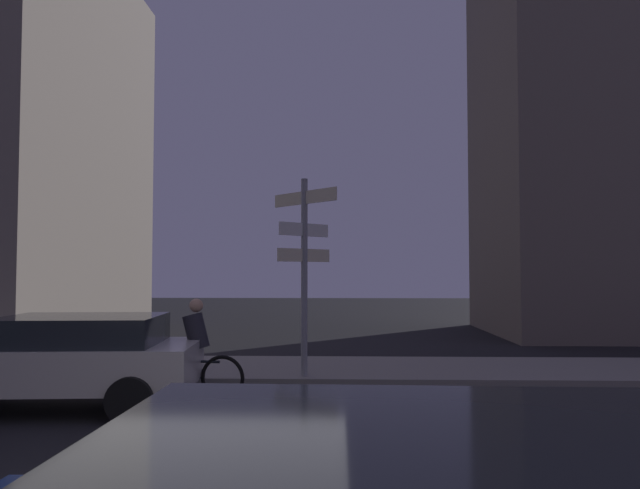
{
  "coord_description": "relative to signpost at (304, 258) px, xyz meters",
  "views": [
    {
      "loc": [
        1.18,
        -5.14,
        2.05
      ],
      "look_at": [
        0.84,
        5.94,
        2.55
      ],
      "focal_mm": 33.43,
      "sensor_mm": 36.0,
      "label": 1
    }
  ],
  "objects": [
    {
      "name": "sidewalk_kerb",
      "position": [
        -0.56,
        1.09,
        -2.23
      ],
      "size": [
        40.0,
        2.82,
        0.14
      ],
      "primitive_type": "cube",
      "color": "gray",
      "rests_on": "ground_plane"
    },
    {
      "name": "car_near_left",
      "position": [
        -3.52,
        -2.16,
        -1.54
      ],
      "size": [
        4.39,
        2.29,
        1.38
      ],
      "color": "beige",
      "rests_on": "ground_plane"
    },
    {
      "name": "signpost",
      "position": [
        0.0,
        0.0,
        0.0
      ],
      "size": [
        1.21,
        1.21,
        3.62
      ],
      "color": "gray",
      "rests_on": "sidewalk_kerb"
    },
    {
      "name": "cyclist",
      "position": [
        -1.7,
        -1.42,
        -1.55
      ],
      "size": [
        1.81,
        0.38,
        1.61
      ],
      "color": "black",
      "rests_on": "ground_plane"
    }
  ]
}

